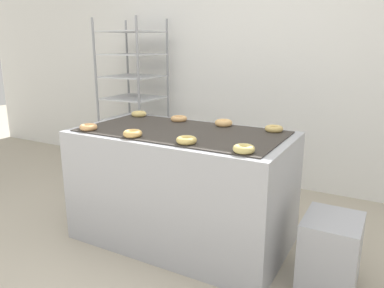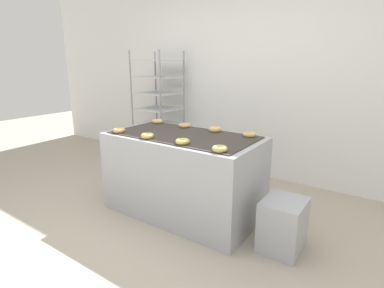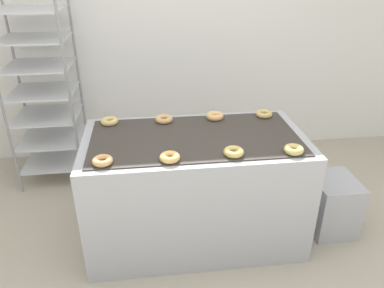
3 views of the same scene
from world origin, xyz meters
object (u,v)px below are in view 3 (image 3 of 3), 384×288
object	(u,v)px
donut_far_left	(110,121)
donut_near_midleft	(170,157)
donut_near_left	(103,161)
donut_near_midright	(234,152)
donut_far_right	(264,114)
donut_far_midleft	(164,119)
donut_near_right	(294,150)
glaze_bin	(332,204)
baking_rack_cart	(44,91)
fryer_machine	(195,188)
donut_far_midright	(215,116)

from	to	relation	value
donut_far_left	donut_near_midleft	bearing A→B (deg)	-56.52
donut_near_left	donut_near_midright	world-z (taller)	donut_near_midright
donut_far_left	donut_near_left	bearing A→B (deg)	-90.04
donut_near_midleft	donut_near_midright	size ratio (longest dim) A/B	0.98
donut_near_midright	donut_near_left	bearing A→B (deg)	-179.33
donut_near_left	donut_near_midleft	distance (m)	0.39
donut_near_midright	donut_far_right	world-z (taller)	donut_near_midright
donut_far_midleft	donut_far_right	distance (m)	0.76
donut_near_midright	donut_far_midleft	size ratio (longest dim) A/B	0.99
donut_near_midleft	donut_near_right	xyz separation A→B (m)	(0.77, 0.00, 0.00)
glaze_bin	baking_rack_cart	bearing A→B (deg)	154.22
fryer_machine	donut_near_midleft	world-z (taller)	donut_near_midleft
donut_near_midright	donut_near_right	world-z (taller)	same
donut_far_midright	donut_near_left	bearing A→B (deg)	-143.13
donut_far_left	donut_far_midright	xyz separation A→B (m)	(0.78, -0.01, 0.00)
glaze_bin	donut_near_left	size ratio (longest dim) A/B	3.56
donut_near_left	donut_near_midleft	bearing A→B (deg)	-1.28
glaze_bin	donut_near_right	xyz separation A→B (m)	(-0.48, -0.24, 0.63)
donut_near_midright	donut_near_right	distance (m)	0.38
fryer_machine	donut_near_midright	size ratio (longest dim) A/B	11.98
fryer_machine	donut_far_midleft	bearing A→B (deg)	124.09
baking_rack_cart	donut_far_left	xyz separation A→B (m)	(0.63, -0.74, -0.00)
fryer_machine	glaze_bin	xyz separation A→B (m)	(1.05, -0.06, -0.20)
donut_far_left	donut_far_right	world-z (taller)	donut_far_left
glaze_bin	donut_near_left	world-z (taller)	donut_near_left
donut_far_midleft	fryer_machine	bearing A→B (deg)	-55.91
glaze_bin	donut_near_right	bearing A→B (deg)	-153.01
donut_near_midright	donut_far_left	distance (m)	0.98
fryer_machine	donut_far_left	xyz separation A→B (m)	(-0.59, 0.29, 0.44)
donut_near_right	donut_far_left	xyz separation A→B (m)	(-1.16, 0.60, -0.00)
donut_far_left	donut_far_midright	size ratio (longest dim) A/B	0.96
fryer_machine	donut_far_left	distance (m)	0.79
donut_near_midleft	donut_far_right	bearing A→B (deg)	37.87
fryer_machine	glaze_bin	size ratio (longest dim) A/B	3.47
donut_near_left	donut_far_right	bearing A→B (deg)	26.77
glaze_bin	donut_far_left	distance (m)	1.79
baking_rack_cart	donut_near_midleft	world-z (taller)	baking_rack_cart
donut_near_midleft	donut_near_left	bearing A→B (deg)	178.72
donut_near_right	donut_far_right	world-z (taller)	donut_near_right
baking_rack_cart	donut_near_right	world-z (taller)	baking_rack_cart
glaze_bin	donut_far_midleft	bearing A→B (deg)	164.61
baking_rack_cart	donut_near_left	distance (m)	1.47
donut_near_left	donut_near_midleft	size ratio (longest dim) A/B	0.99
donut_near_midleft	donut_near_right	distance (m)	0.77
donut_near_right	donut_far_midright	xyz separation A→B (m)	(-0.39, 0.59, 0.00)
donut_far_right	baking_rack_cart	bearing A→B (deg)	157.28
donut_near_midleft	donut_far_midleft	bearing A→B (deg)	89.96
glaze_bin	donut_far_left	world-z (taller)	donut_far_left
donut_far_right	donut_near_right	bearing A→B (deg)	-89.13
glaze_bin	donut_far_left	bearing A→B (deg)	167.86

